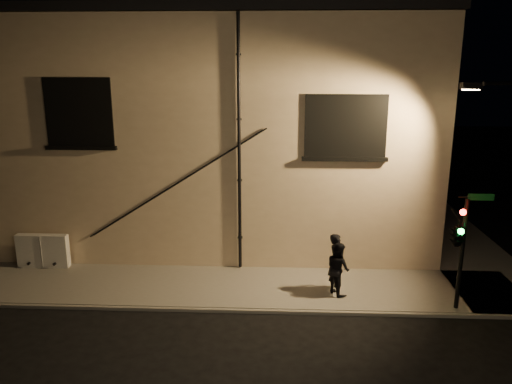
{
  "coord_description": "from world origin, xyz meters",
  "views": [
    {
      "loc": [
        -0.52,
        -13.0,
        6.91
      ],
      "look_at": [
        -1.2,
        1.8,
        3.1
      ],
      "focal_mm": 35.0,
      "sensor_mm": 36.0,
      "label": 1
    }
  ],
  "objects_px": {
    "traffic_signal": "(458,234)",
    "pedestrian_b": "(338,268)",
    "utility_cabinet": "(43,251)",
    "pedestrian_a": "(336,262)"
  },
  "relations": [
    {
      "from": "traffic_signal",
      "to": "pedestrian_b",
      "type": "bearing_deg",
      "value": 163.72
    },
    {
      "from": "utility_cabinet",
      "to": "pedestrian_a",
      "type": "xyz_separation_m",
      "value": [
        9.84,
        -1.36,
        0.33
      ]
    },
    {
      "from": "pedestrian_a",
      "to": "utility_cabinet",
      "type": "bearing_deg",
      "value": 105.25
    },
    {
      "from": "pedestrian_a",
      "to": "pedestrian_b",
      "type": "bearing_deg",
      "value": -147.55
    },
    {
      "from": "pedestrian_a",
      "to": "pedestrian_b",
      "type": "xyz_separation_m",
      "value": [
        0.04,
        -0.25,
        -0.09
      ]
    },
    {
      "from": "utility_cabinet",
      "to": "traffic_signal",
      "type": "distance_m",
      "value": 13.34
    },
    {
      "from": "pedestrian_a",
      "to": "pedestrian_b",
      "type": "relative_size",
      "value": 1.11
    },
    {
      "from": "pedestrian_a",
      "to": "traffic_signal",
      "type": "xyz_separation_m",
      "value": [
        3.15,
        -1.16,
        1.37
      ]
    },
    {
      "from": "utility_cabinet",
      "to": "traffic_signal",
      "type": "height_order",
      "value": "traffic_signal"
    },
    {
      "from": "pedestrian_b",
      "to": "traffic_signal",
      "type": "relative_size",
      "value": 0.48
    }
  ]
}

